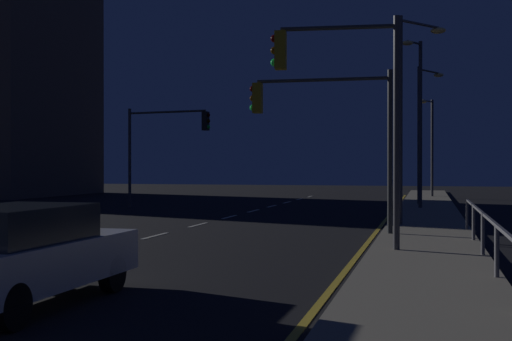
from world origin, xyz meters
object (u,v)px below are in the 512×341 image
Objects in this scene: traffic_light_near_right at (344,88)px; traffic_light_far_center at (325,118)px; traffic_light_mid_left at (164,136)px; car at (20,254)px; street_lamp_across_street at (418,110)px; street_lamp_far_end at (408,99)px; street_lamp_corner at (430,137)px; street_lamp_median at (423,121)px.

traffic_light_far_center is (-1.08, 4.03, -0.43)m from traffic_light_near_right.
traffic_light_mid_left is at bearing 131.34° from traffic_light_far_center.
car is at bearing -104.77° from traffic_light_far_center.
street_lamp_across_street reaches higher than traffic_light_far_center.
street_lamp_corner is at bearing 87.83° from street_lamp_far_end.
car is 25.42m from street_lamp_across_street.
street_lamp_median reaches higher than car.
traffic_light_far_center is at bearing 75.23° from car.
street_lamp_median is (0.19, 3.93, -0.30)m from street_lamp_across_street.
traffic_light_far_center is at bearing -97.11° from street_lamp_corner.
street_lamp_median reaches higher than traffic_light_far_center.
traffic_light_mid_left is 0.79× the size of street_lamp_corner.
street_lamp_across_street is at bearing -92.82° from street_lamp_median.
car is 16.42m from street_lamp_far_end.
traffic_light_far_center is at bearing -48.66° from traffic_light_mid_left.
street_lamp_far_end reaches higher than traffic_light_far_center.
street_lamp_median is at bearing 85.22° from traffic_light_near_right.
street_lamp_median is at bearing 78.35° from car.
traffic_light_mid_left is (-7.10, 22.91, 2.92)m from car.
street_lamp_far_end reaches higher than car.
car is at bearing -118.96° from traffic_light_near_right.
traffic_light_near_right is at bearing -94.78° from street_lamp_median.
street_lamp_far_end is at bearing -32.18° from traffic_light_mid_left.
car is 0.59× the size of street_lamp_median.
street_lamp_corner is at bearing 87.36° from street_lamp_median.
street_lamp_across_street reaches higher than street_lamp_median.
street_lamp_across_street is at bearing 76.98° from car.
car is at bearing -109.80° from street_lamp_far_end.
traffic_light_near_right is 0.70× the size of street_lamp_across_street.
street_lamp_median reaches higher than street_lamp_far_end.
street_lamp_far_end reaches higher than traffic_light_near_right.
traffic_light_far_center is 26.34m from street_lamp_corner.
street_lamp_median is at bearing 22.80° from traffic_light_mid_left.
street_lamp_far_end is 13.33m from street_lamp_median.
car is 0.89× the size of traffic_light_far_center.
street_lamp_corner is 0.90× the size of street_lamp_far_end.
traffic_light_mid_left is 12.90m from street_lamp_across_street.
street_lamp_median reaches higher than traffic_light_near_right.
street_lamp_far_end is at bearing 56.40° from traffic_light_far_center.
traffic_light_mid_left is (-11.19, 15.53, -0.37)m from traffic_light_near_right.
traffic_light_far_center is 17.20m from street_lamp_median.
street_lamp_across_street is 3.94m from street_lamp_median.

